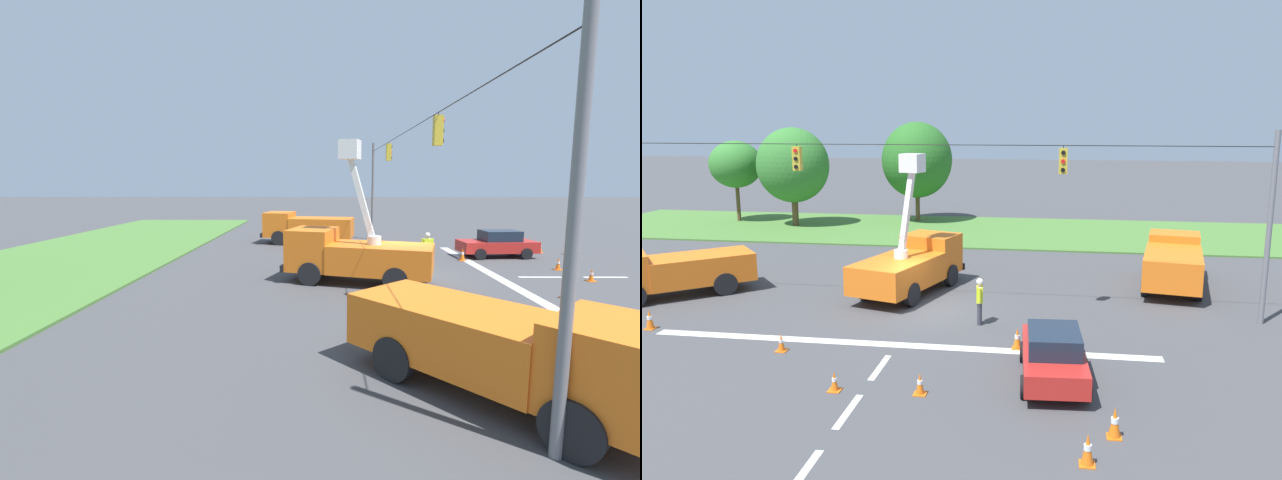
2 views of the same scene
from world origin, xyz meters
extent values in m
plane|color=#424244|center=(0.00, 0.00, 0.00)|extent=(200.00, 200.00, 0.00)
cube|color=#477533|center=(0.00, 18.00, 0.05)|extent=(56.00, 12.00, 0.10)
cube|color=silver|center=(0.00, -4.29, 0.00)|extent=(17.60, 0.50, 0.01)
cube|color=silver|center=(0.00, -6.29, 0.00)|extent=(0.20, 2.00, 0.01)
cube|color=silver|center=(0.00, -9.29, 0.00)|extent=(0.20, 2.00, 0.01)
cube|color=silver|center=(0.00, -12.29, 0.00)|extent=(0.20, 2.00, 0.01)
cylinder|color=slate|center=(13.00, 0.00, 3.60)|extent=(0.20, 0.20, 7.20)
cylinder|color=black|center=(0.00, 0.00, 6.60)|extent=(26.00, 0.03, 0.03)
cylinder|color=black|center=(-5.09, 0.00, 6.55)|extent=(0.02, 0.02, 0.10)
cube|color=gold|center=(-5.09, 0.00, 6.02)|extent=(0.32, 0.28, 0.96)
cylinder|color=red|center=(-5.09, -0.16, 6.34)|extent=(0.16, 0.05, 0.16)
cylinder|color=black|center=(-5.09, -0.16, 6.02)|extent=(0.16, 0.05, 0.16)
cylinder|color=black|center=(-5.09, -0.16, 5.70)|extent=(0.16, 0.05, 0.16)
cylinder|color=black|center=(5.47, 0.00, 6.55)|extent=(0.02, 0.02, 0.10)
cube|color=gold|center=(5.47, 0.00, 6.02)|extent=(0.32, 0.28, 0.96)
cylinder|color=black|center=(5.47, -0.16, 6.34)|extent=(0.16, 0.05, 0.16)
cylinder|color=red|center=(5.47, -0.16, 6.02)|extent=(0.16, 0.05, 0.16)
cylinder|color=black|center=(5.47, -0.16, 5.70)|extent=(0.16, 0.05, 0.16)
cylinder|color=brown|center=(-18.33, 19.41, 1.35)|extent=(0.28, 0.28, 2.70)
ellipsoid|color=#33752D|center=(-18.33, 19.41, 4.34)|extent=(3.85, 3.55, 3.48)
cylinder|color=brown|center=(-13.29, 18.16, 1.11)|extent=(0.44, 0.44, 2.21)
ellipsoid|color=#33752D|center=(-13.29, 18.16, 4.41)|extent=(5.17, 4.41, 5.31)
cylinder|color=brown|center=(-5.05, 21.59, 1.22)|extent=(0.33, 0.33, 2.43)
ellipsoid|color=#286623|center=(-5.05, 21.59, 4.64)|extent=(5.20, 5.64, 5.60)
cube|color=orange|center=(-1.37, 1.26, 1.10)|extent=(3.62, 4.84, 1.21)
cube|color=orange|center=(-0.48, 4.21, 1.40)|extent=(2.81, 2.46, 1.80)
cube|color=#1E2838|center=(-0.29, 4.83, 1.72)|extent=(2.04, 0.71, 0.81)
cube|color=black|center=(-0.19, 5.17, 0.65)|extent=(2.42, 0.87, 0.30)
cylinder|color=black|center=(-1.64, 4.30, 0.50)|extent=(0.56, 1.04, 1.00)
cylinder|color=black|center=(0.54, 3.64, 0.50)|extent=(0.56, 1.04, 1.00)
cylinder|color=black|center=(-2.69, 0.85, 0.50)|extent=(0.56, 1.04, 1.00)
cylinder|color=black|center=(-0.51, 0.19, 0.50)|extent=(0.56, 1.04, 1.00)
cylinder|color=silver|center=(-1.28, 1.55, 1.89)|extent=(0.60, 0.60, 0.36)
cube|color=white|center=(-1.12, 2.08, 3.58)|extent=(0.62, 1.34, 3.82)
cube|color=white|center=(-0.96, 2.61, 5.71)|extent=(1.09, 1.03, 0.80)
cube|color=orange|center=(10.40, 3.83, 1.17)|extent=(3.13, 4.65, 1.34)
cube|color=orange|center=(10.95, 6.84, 1.35)|extent=(2.59, 2.22, 1.70)
cube|color=#1E2838|center=(11.07, 7.48, 1.65)|extent=(2.02, 0.46, 0.77)
cube|color=black|center=(11.13, 7.83, 0.65)|extent=(2.39, 0.59, 0.30)
cylinder|color=black|center=(9.82, 6.80, 0.50)|extent=(0.46, 1.03, 1.00)
cylinder|color=black|center=(11.99, 6.41, 0.50)|extent=(0.46, 1.03, 1.00)
cylinder|color=black|center=(9.18, 3.28, 0.50)|extent=(0.46, 1.03, 1.00)
cylinder|color=black|center=(11.35, 2.88, 0.50)|extent=(0.46, 1.03, 1.00)
cube|color=orange|center=(-10.22, 0.87, 1.11)|extent=(4.73, 4.56, 1.22)
cylinder|color=black|center=(-8.95, 0.60, 0.50)|extent=(0.93, 0.87, 1.00)
cylinder|color=black|center=(-10.34, 2.17, 0.50)|extent=(0.93, 0.87, 1.00)
cube|color=red|center=(5.30, -6.37, 0.64)|extent=(2.03, 4.40, 0.64)
cube|color=#192333|center=(5.31, -6.52, 1.26)|extent=(1.63, 2.16, 0.60)
cylinder|color=black|center=(4.35, -5.10, 0.32)|extent=(0.24, 0.65, 0.64)
cylinder|color=black|center=(6.07, -4.99, 0.32)|extent=(0.24, 0.65, 0.64)
cylinder|color=black|center=(4.52, -7.76, 0.32)|extent=(0.24, 0.65, 0.64)
cylinder|color=black|center=(6.24, -7.65, 0.32)|extent=(0.24, 0.65, 0.64)
cylinder|color=#383842|center=(2.52, -1.56, 0.42)|extent=(0.18, 0.18, 0.85)
cylinder|color=#383842|center=(2.55, -1.76, 0.42)|extent=(0.18, 0.18, 0.85)
cube|color=#D8EA26|center=(2.53, -1.66, 1.15)|extent=(0.28, 0.42, 0.60)
cube|color=silver|center=(2.53, -1.66, 1.15)|extent=(0.13, 0.43, 0.62)
cylinder|color=#D8EA26|center=(2.50, -1.39, 1.18)|extent=(0.11, 0.11, 0.55)
cylinder|color=#D8EA26|center=(2.57, -1.92, 1.18)|extent=(0.11, 0.11, 0.55)
sphere|color=tan|center=(2.53, -1.66, 1.58)|extent=(0.22, 0.22, 0.22)
sphere|color=white|center=(2.53, -1.66, 1.64)|extent=(0.26, 0.26, 0.26)
cube|color=orange|center=(-3.61, -5.43, 0.01)|extent=(0.36, 0.36, 0.03)
cone|color=orange|center=(-3.61, -5.43, 0.32)|extent=(0.23, 0.23, 0.58)
cylinder|color=white|center=(-3.61, -5.43, 0.35)|extent=(0.14, 0.14, 0.10)
cube|color=orange|center=(1.65, -7.98, 0.01)|extent=(0.36, 0.36, 0.03)
cone|color=orange|center=(1.65, -7.98, 0.33)|extent=(0.24, 0.24, 0.60)
cylinder|color=white|center=(1.65, -7.98, 0.36)|extent=(0.15, 0.15, 0.11)
cube|color=orange|center=(4.10, -4.01, 0.01)|extent=(0.36, 0.36, 0.03)
cone|color=orange|center=(4.10, -4.01, 0.38)|extent=(0.28, 0.28, 0.69)
cylinder|color=white|center=(4.10, -4.01, 0.41)|extent=(0.17, 0.17, 0.12)
cube|color=orange|center=(-9.34, -4.04, 0.01)|extent=(0.36, 0.36, 0.03)
cone|color=orange|center=(-9.34, -4.04, 0.39)|extent=(0.29, 0.29, 0.72)
cylinder|color=white|center=(-9.34, -4.04, 0.43)|extent=(0.18, 0.18, 0.13)
cube|color=orange|center=(6.10, -10.98, 0.01)|extent=(0.36, 0.36, 0.03)
cone|color=orange|center=(6.10, -10.98, 0.39)|extent=(0.29, 0.29, 0.72)
cylinder|color=white|center=(6.10, -10.98, 0.43)|extent=(0.18, 0.18, 0.13)
cube|color=orange|center=(-0.79, -8.12, 0.01)|extent=(0.36, 0.36, 0.03)
cone|color=orange|center=(-0.79, -8.12, 0.31)|extent=(0.22, 0.22, 0.55)
cylinder|color=white|center=(-0.79, -8.12, 0.33)|extent=(0.14, 0.14, 0.10)
cube|color=orange|center=(6.80, -9.64, 0.01)|extent=(0.36, 0.36, 0.03)
cone|color=orange|center=(6.80, -9.64, 0.41)|extent=(0.30, 0.30, 0.76)
cylinder|color=white|center=(6.80, -9.64, 0.45)|extent=(0.19, 0.19, 0.14)
camera|label=1|loc=(-19.35, 3.73, 4.39)|focal=24.00mm
camera|label=2|loc=(5.26, -23.90, 7.52)|focal=35.00mm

